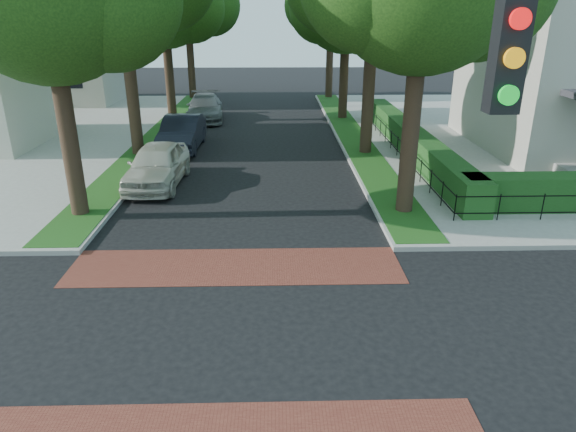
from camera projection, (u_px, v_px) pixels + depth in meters
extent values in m
plane|color=black|center=(226.00, 334.00, 11.02)|extent=(120.00, 120.00, 0.00)
cube|color=maroon|center=(236.00, 266.00, 13.99)|extent=(9.00, 2.20, 0.01)
cube|color=#224A15|center=(351.00, 134.00, 28.86)|extent=(1.60, 29.80, 0.02)
cube|color=#224A15|center=(159.00, 135.00, 28.60)|extent=(1.60, 29.80, 0.02)
cylinder|color=black|center=(413.00, 102.00, 16.26)|extent=(0.56, 0.56, 7.35)
cylinder|color=black|center=(370.00, 71.00, 23.64)|extent=(0.56, 0.56, 7.70)
cylinder|color=black|center=(344.00, 65.00, 32.20)|extent=(0.56, 0.56, 6.65)
sphere|color=#18370F|center=(347.00, 4.00, 30.92)|extent=(5.80, 5.80, 5.80)
sphere|color=#18370F|center=(372.00, 11.00, 31.38)|extent=(4.35, 4.35, 4.35)
sphere|color=#18370F|center=(323.00, 9.00, 30.81)|extent=(4.06, 4.06, 4.06)
cylinder|color=black|center=(330.00, 52.00, 40.51)|extent=(0.56, 0.56, 7.00)
sphere|color=#18370F|center=(331.00, 1.00, 39.16)|extent=(6.00, 6.00, 6.00)
sphere|color=#18370F|center=(352.00, 7.00, 39.62)|extent=(4.50, 4.50, 4.50)
sphere|color=#18370F|center=(312.00, 5.00, 39.04)|extent=(4.20, 4.20, 4.20)
cylinder|color=black|center=(64.00, 109.00, 16.06)|extent=(0.56, 0.56, 7.00)
cylinder|color=black|center=(129.00, 67.00, 23.31)|extent=(0.56, 0.56, 8.05)
cylinder|color=black|center=(168.00, 63.00, 31.90)|extent=(0.56, 0.56, 6.86)
sphere|color=#18370F|center=(163.00, 0.00, 30.57)|extent=(5.60, 5.60, 5.60)
sphere|color=#18370F|center=(190.00, 7.00, 31.04)|extent=(4.20, 4.20, 4.20)
sphere|color=#18370F|center=(139.00, 6.00, 30.46)|extent=(3.92, 3.92, 3.92)
cylinder|color=black|center=(190.00, 51.00, 40.22)|extent=(0.56, 0.56, 7.14)
sphere|color=#18370F|center=(210.00, 5.00, 39.31)|extent=(4.65, 4.65, 4.65)
sphere|color=#18370F|center=(166.00, 3.00, 38.73)|extent=(4.34, 4.34, 4.34)
cube|color=#1B4217|center=(411.00, 140.00, 24.88)|extent=(1.00, 18.00, 1.20)
cube|color=#B5B1A2|center=(57.00, 57.00, 39.17)|extent=(9.00, 8.00, 6.50)
cube|color=black|center=(508.00, 57.00, 4.60)|extent=(0.28, 0.22, 1.00)
cylinder|color=red|center=(520.00, 19.00, 4.36)|extent=(0.18, 0.05, 0.18)
cylinder|color=orange|center=(514.00, 58.00, 4.48)|extent=(0.18, 0.05, 0.18)
cylinder|color=#0CB226|center=(509.00, 95.00, 4.60)|extent=(0.18, 0.05, 0.18)
imported|color=beige|center=(157.00, 165.00, 20.40)|extent=(2.13, 4.96, 1.67)
imported|color=black|center=(182.00, 133.00, 25.88)|extent=(1.83, 5.10, 1.67)
imported|color=slate|center=(205.00, 108.00, 33.17)|extent=(2.77, 5.70, 1.60)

